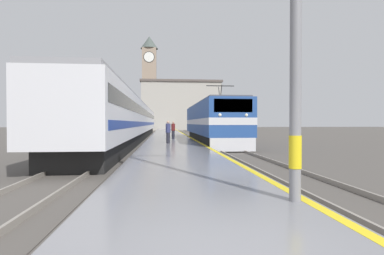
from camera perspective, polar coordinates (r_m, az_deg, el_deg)
name	(u,v)px	position (r m, az deg, el deg)	size (l,w,h in m)	color
ground_plane	(170,139)	(33.11, -4.27, -2.23)	(200.00, 200.00, 0.00)	#514C47
platform	(171,140)	(28.11, -4.06, -2.42)	(4.20, 140.00, 0.36)	slate
rail_track_near	(207,142)	(28.41, 2.88, -2.68)	(2.84, 140.00, 0.16)	#514C47
rail_track_far	(128,142)	(28.30, -12.02, -2.71)	(2.83, 140.00, 0.16)	#514C47
locomotive_train	(211,123)	(25.92, 3.68, 0.93)	(2.92, 16.64, 4.52)	black
passenger_train	(134,121)	(33.15, -11.05, 1.31)	(2.92, 47.04, 3.80)	black
person_on_platform	(168,132)	(21.07, -4.57, -0.77)	(0.34, 0.34, 1.59)	#23232D
second_waiting_passenger	(173,130)	(26.73, -3.61, -0.44)	(0.34, 0.34, 1.58)	#23232D
clock_tower	(149,80)	(82.03, -8.12, 8.90)	(4.62, 4.62, 25.01)	gray
station_building	(181,106)	(75.35, -2.15, 4.13)	(19.72, 9.35, 12.12)	#A8A399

